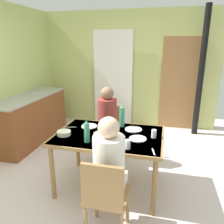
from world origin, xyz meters
TOP-DOWN VIEW (x-y plane):
  - ground_plane at (0.00, 0.00)m, footprint 6.76×6.76m
  - wall_back at (0.00, 2.60)m, footprint 4.07×0.10m
  - door_wooden at (1.22, 2.52)m, footprint 0.80×0.05m
  - stove_pipe_column at (1.59, 2.25)m, footprint 0.12×0.12m
  - curtain_panel at (-0.28, 2.50)m, footprint 0.90×0.03m
  - kitchen_counter at (-1.61, 1.13)m, footprint 0.61×1.85m
  - dining_table at (0.27, 0.03)m, footprint 1.35×0.94m
  - chair_near_diner at (0.45, -0.80)m, footprint 0.40×0.40m
  - chair_far_diner at (0.06, 0.85)m, footprint 0.40×0.40m
  - person_near_diner at (0.45, -0.66)m, footprint 0.30×0.37m
  - person_far_diner at (0.06, 0.71)m, footprint 0.30×0.37m
  - water_bottle_green_near at (0.08, -0.25)m, footprint 0.06×0.06m
  - water_bottle_green_far at (0.37, 0.35)m, footprint 0.07×0.07m
  - serving_bowl_center at (-0.27, -0.13)m, footprint 0.17×0.17m
  - dinner_plate_near_left at (0.44, -0.18)m, footprint 0.22×0.22m
  - dinner_plate_near_right at (-0.07, 0.23)m, footprint 0.22×0.22m
  - dinner_plate_far_center at (0.54, 0.25)m, footprint 0.22×0.22m
  - dinner_plate_far_side at (0.64, -0.04)m, footprint 0.21×0.21m
  - drinking_glass_by_near_diner at (0.82, 0.06)m, footprint 0.06×0.06m
  - drinking_glass_by_far_diner at (0.56, -0.31)m, footprint 0.06×0.06m
  - bread_plate_sliced at (0.17, -0.01)m, footprint 0.19×0.19m
  - cutlery_knife_near at (-0.30, 0.14)m, footprint 0.15×0.06m
  - cutlery_fork_near at (0.84, -0.32)m, footprint 0.05×0.15m
  - cutlery_knife_far at (0.16, 0.36)m, footprint 0.04×0.15m

SIDE VIEW (x-z plane):
  - ground_plane at x=0.00m, z-range 0.00..0.00m
  - kitchen_counter at x=-1.61m, z-range 0.00..0.91m
  - chair_near_diner at x=0.45m, z-range 0.06..0.93m
  - chair_far_diner at x=0.06m, z-range 0.06..0.93m
  - dining_table at x=0.27m, z-range 0.30..1.05m
  - cutlery_knife_near at x=-0.30m, z-range 0.75..0.76m
  - cutlery_fork_near at x=0.84m, z-range 0.75..0.76m
  - cutlery_knife_far at x=0.16m, z-range 0.75..0.76m
  - dinner_plate_near_left at x=0.44m, z-range 0.75..0.76m
  - dinner_plate_near_right at x=-0.07m, z-range 0.75..0.76m
  - dinner_plate_far_center at x=0.54m, z-range 0.75..0.76m
  - dinner_plate_far_side at x=0.64m, z-range 0.75..0.76m
  - bread_plate_sliced at x=0.17m, z-range 0.75..0.77m
  - serving_bowl_center at x=-0.27m, z-range 0.75..0.81m
  - person_near_diner at x=0.45m, z-range 0.40..1.17m
  - person_far_diner at x=0.06m, z-range 0.40..1.17m
  - drinking_glass_by_near_diner at x=0.82m, z-range 0.75..0.85m
  - drinking_glass_by_far_diner at x=0.56m, z-range 0.75..0.85m
  - water_bottle_green_near at x=0.08m, z-range 0.74..1.01m
  - water_bottle_green_far at x=0.37m, z-range 0.74..1.05m
  - door_wooden at x=1.22m, z-range 0.00..2.00m
  - curtain_panel at x=-0.28m, z-range 0.00..2.15m
  - wall_back at x=0.00m, z-range 0.00..2.56m
  - stove_pipe_column at x=1.59m, z-range 0.00..2.56m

